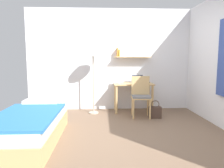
{
  "coord_description": "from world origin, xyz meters",
  "views": [
    {
      "loc": [
        -0.29,
        -3.45,
        1.34
      ],
      "look_at": [
        -0.09,
        0.51,
        0.85
      ],
      "focal_mm": 33.51,
      "sensor_mm": 36.0,
      "label": 1
    }
  ],
  "objects_px": {
    "water_bottle": "(119,79)",
    "desk": "(133,89)",
    "desk_chair": "(141,95)",
    "handbag": "(155,112)",
    "bed": "(29,127)",
    "laptop": "(137,81)",
    "book_stack": "(145,82)",
    "standing_lamp": "(93,54)"
  },
  "relations": [
    {
      "from": "desk",
      "to": "handbag",
      "type": "bearing_deg",
      "value": -56.9
    },
    {
      "from": "desk_chair",
      "to": "water_bottle",
      "type": "bearing_deg",
      "value": 131.4
    },
    {
      "from": "desk",
      "to": "handbag",
      "type": "xyz_separation_m",
      "value": [
        0.4,
        -0.62,
        -0.43
      ]
    },
    {
      "from": "handbag",
      "to": "bed",
      "type": "bearing_deg",
      "value": -153.01
    },
    {
      "from": "laptop",
      "to": "book_stack",
      "type": "bearing_deg",
      "value": -21.09
    },
    {
      "from": "laptop",
      "to": "book_stack",
      "type": "height_order",
      "value": "laptop"
    },
    {
      "from": "laptop",
      "to": "water_bottle",
      "type": "xyz_separation_m",
      "value": [
        -0.47,
        -0.02,
        0.05
      ]
    },
    {
      "from": "desk",
      "to": "desk_chair",
      "type": "relative_size",
      "value": 1.05
    },
    {
      "from": "water_bottle",
      "to": "bed",
      "type": "bearing_deg",
      "value": -130.79
    },
    {
      "from": "laptop",
      "to": "standing_lamp",
      "type": "bearing_deg",
      "value": -170.5
    },
    {
      "from": "bed",
      "to": "book_stack",
      "type": "distance_m",
      "value": 2.95
    },
    {
      "from": "water_bottle",
      "to": "handbag",
      "type": "bearing_deg",
      "value": -41.01
    },
    {
      "from": "water_bottle",
      "to": "desk",
      "type": "bearing_deg",
      "value": -6.67
    },
    {
      "from": "desk",
      "to": "laptop",
      "type": "bearing_deg",
      "value": 28.48
    },
    {
      "from": "desk_chair",
      "to": "handbag",
      "type": "height_order",
      "value": "desk_chair"
    },
    {
      "from": "bed",
      "to": "desk_chair",
      "type": "bearing_deg",
      "value": 33.1
    },
    {
      "from": "desk_chair",
      "to": "laptop",
      "type": "distance_m",
      "value": 0.6
    },
    {
      "from": "desk",
      "to": "handbag",
      "type": "relative_size",
      "value": 2.4
    },
    {
      "from": "book_stack",
      "to": "handbag",
      "type": "distance_m",
      "value": 0.86
    },
    {
      "from": "desk_chair",
      "to": "laptop",
      "type": "relative_size",
      "value": 2.94
    },
    {
      "from": "desk_chair",
      "to": "standing_lamp",
      "type": "bearing_deg",
      "value": 162.13
    },
    {
      "from": "bed",
      "to": "desk",
      "type": "distance_m",
      "value": 2.7
    },
    {
      "from": "bed",
      "to": "laptop",
      "type": "height_order",
      "value": "laptop"
    },
    {
      "from": "bed",
      "to": "laptop",
      "type": "relative_size",
      "value": 5.94
    },
    {
      "from": "desk_chair",
      "to": "handbag",
      "type": "distance_m",
      "value": 0.5
    },
    {
      "from": "desk",
      "to": "book_stack",
      "type": "distance_m",
      "value": 0.35
    },
    {
      "from": "water_bottle",
      "to": "book_stack",
      "type": "height_order",
      "value": "water_bottle"
    },
    {
      "from": "standing_lamp",
      "to": "laptop",
      "type": "xyz_separation_m",
      "value": [
        1.1,
        0.18,
        -0.66
      ]
    },
    {
      "from": "desk_chair",
      "to": "handbag",
      "type": "bearing_deg",
      "value": -25.1
    },
    {
      "from": "handbag",
      "to": "desk_chair",
      "type": "bearing_deg",
      "value": 154.9
    },
    {
      "from": "book_stack",
      "to": "laptop",
      "type": "bearing_deg",
      "value": 158.91
    },
    {
      "from": "desk",
      "to": "water_bottle",
      "type": "height_order",
      "value": "water_bottle"
    },
    {
      "from": "desk_chair",
      "to": "standing_lamp",
      "type": "relative_size",
      "value": 0.58
    },
    {
      "from": "desk_chair",
      "to": "water_bottle",
      "type": "height_order",
      "value": "desk_chair"
    },
    {
      "from": "laptop",
      "to": "book_stack",
      "type": "xyz_separation_m",
      "value": [
        0.19,
        -0.07,
        -0.03
      ]
    },
    {
      "from": "desk",
      "to": "laptop",
      "type": "xyz_separation_m",
      "value": [
        0.11,
        0.06,
        0.2
      ]
    },
    {
      "from": "bed",
      "to": "water_bottle",
      "type": "bearing_deg",
      "value": 49.21
    },
    {
      "from": "laptop",
      "to": "handbag",
      "type": "bearing_deg",
      "value": -66.82
    },
    {
      "from": "standing_lamp",
      "to": "laptop",
      "type": "bearing_deg",
      "value": 9.5
    },
    {
      "from": "desk_chair",
      "to": "book_stack",
      "type": "distance_m",
      "value": 0.55
    },
    {
      "from": "standing_lamp",
      "to": "handbag",
      "type": "relative_size",
      "value": 3.99
    },
    {
      "from": "desk",
      "to": "standing_lamp",
      "type": "bearing_deg",
      "value": -172.87
    }
  ]
}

